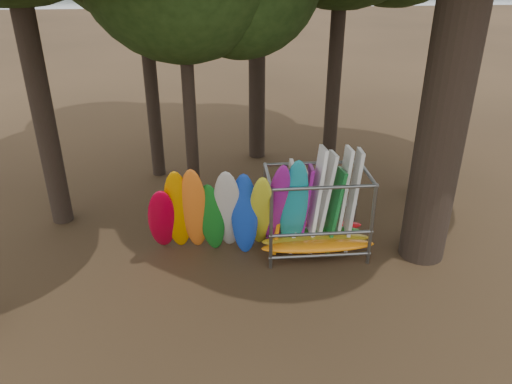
{
  "coord_description": "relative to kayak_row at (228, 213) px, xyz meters",
  "views": [
    {
      "loc": [
        -1.27,
        -10.63,
        7.43
      ],
      "look_at": [
        -0.22,
        1.5,
        1.4
      ],
      "focal_mm": 35.0,
      "sensor_mm": 36.0,
      "label": 1
    }
  ],
  "objects": [
    {
      "name": "ground",
      "position": [
        1.02,
        -0.41,
        -1.38
      ],
      "size": [
        120.0,
        120.0,
        0.0
      ],
      "primitive_type": "plane",
      "color": "#47331E",
      "rests_on": "ground"
    },
    {
      "name": "storage_rack",
      "position": [
        2.31,
        0.27,
        -0.32
      ],
      "size": [
        2.99,
        1.54,
        2.9
      ],
      "color": "slate",
      "rests_on": "ground"
    },
    {
      "name": "lake",
      "position": [
        1.02,
        59.59,
        -1.38
      ],
      "size": [
        160.0,
        160.0,
        0.0
      ],
      "primitive_type": "plane",
      "color": "gray",
      "rests_on": "ground"
    },
    {
      "name": "kayak_row",
      "position": [
        0.0,
        0.0,
        0.0
      ],
      "size": [
        4.14,
        2.0,
        3.14
      ],
      "color": "#B60022",
      "rests_on": "ground"
    }
  ]
}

